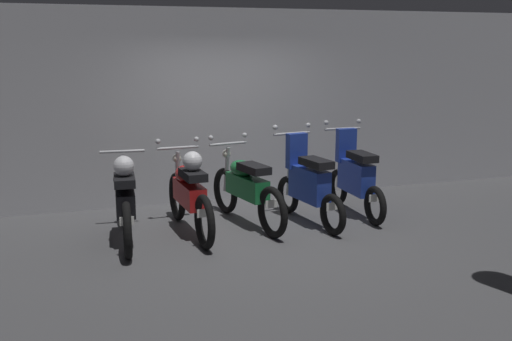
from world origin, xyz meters
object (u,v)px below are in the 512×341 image
Objects in this scene: motorbike_slot_0 at (125,199)px; motorbike_slot_3 at (308,184)px; motorbike_slot_1 at (189,192)px; motorbike_slot_4 at (355,177)px; motorbike_slot_2 at (246,188)px.

motorbike_slot_0 is 2.40m from motorbike_slot_3.
motorbike_slot_1 is 1.17× the size of motorbike_slot_3.
motorbike_slot_3 is 0.84m from motorbike_slot_4.
motorbike_slot_4 is (3.21, 0.24, 0.00)m from motorbike_slot_0.
motorbike_slot_2 is at bearing -178.85° from motorbike_slot_4.
motorbike_slot_0 is at bearing -172.50° from motorbike_slot_2.
motorbike_slot_4 reaches higher than motorbike_slot_2.
motorbike_slot_3 is 1.00× the size of motorbike_slot_4.
motorbike_slot_4 is (2.41, 0.18, -0.00)m from motorbike_slot_1.
motorbike_slot_2 is (0.80, 0.15, -0.04)m from motorbike_slot_1.
motorbike_slot_4 is (0.81, 0.22, 0.00)m from motorbike_slot_3.
motorbike_slot_3 is at bearing 0.56° from motorbike_slot_0.
motorbike_slot_2 is 0.82m from motorbike_slot_3.
motorbike_slot_3 is at bearing -13.12° from motorbike_slot_2.
motorbike_slot_2 is at bearing 10.74° from motorbike_slot_1.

